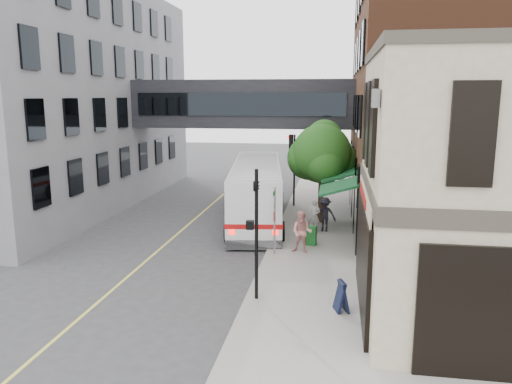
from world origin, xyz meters
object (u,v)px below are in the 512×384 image
(bus, at_px, (256,189))
(pedestrian_a, at_px, (314,216))
(pedestrian_c, at_px, (325,214))
(newspaper_box, at_px, (311,236))
(pedestrian_b, at_px, (302,232))
(sandwich_board, at_px, (342,296))

(bus, height_order, pedestrian_a, bus)
(pedestrian_c, height_order, newspaper_box, pedestrian_c)
(pedestrian_b, distance_m, sandwich_board, 6.20)
(bus, bearing_deg, pedestrian_a, -37.64)
(pedestrian_a, bearing_deg, bus, 156.70)
(newspaper_box, xyz_separation_m, sandwich_board, (1.33, -7.20, 0.06))
(bus, xyz_separation_m, newspaper_box, (3.38, -4.83, -1.21))
(pedestrian_b, relative_size, sandwich_board, 1.86)
(pedestrian_a, height_order, pedestrian_c, pedestrian_c)
(bus, height_order, pedestrian_c, bus)
(bus, xyz_separation_m, sandwich_board, (4.72, -12.03, -1.15))
(bus, relative_size, newspaper_box, 13.82)
(newspaper_box, bearing_deg, pedestrian_a, 97.81)
(pedestrian_a, bearing_deg, sandwich_board, -67.73)
(pedestrian_a, distance_m, sandwich_board, 9.50)
(bus, height_order, sandwich_board, bus)
(pedestrian_b, bearing_deg, newspaper_box, 84.39)
(pedestrian_c, distance_m, newspaper_box, 2.61)
(pedestrian_c, xyz_separation_m, newspaper_box, (-0.54, -2.51, -0.45))
(pedestrian_a, height_order, pedestrian_b, pedestrian_b)
(sandwich_board, bearing_deg, newspaper_box, 82.69)
(pedestrian_b, distance_m, newspaper_box, 1.39)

